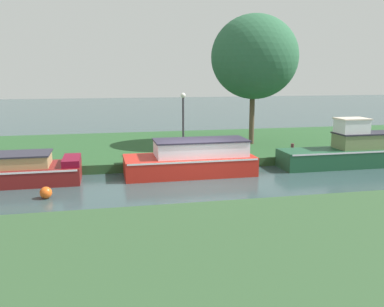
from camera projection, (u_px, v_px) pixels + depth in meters
ground_plane at (201, 181)px, 16.91m from camera, size 120.00×120.00×0.00m
riverbank_far at (172, 147)px, 23.59m from camera, size 72.00×10.00×0.40m
riverbank_near at (308, 283)px, 8.23m from camera, size 72.00×10.00×0.40m
forest_barge at (370, 150)px, 19.68m from camera, size 8.48×1.62×2.25m
red_narrowboat at (193, 159)px, 17.92m from camera, size 5.49×2.19×1.50m
willow_tree_left at (254, 57)px, 22.37m from camera, size 4.63×4.72×6.96m
lamp_post at (183, 117)px, 19.67m from camera, size 0.24×0.24×2.97m
mooring_post_near at (292, 149)px, 20.25m from camera, size 0.16×0.16×0.53m
channel_buoy at (46, 193)px, 14.47m from camera, size 0.42×0.42×0.42m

